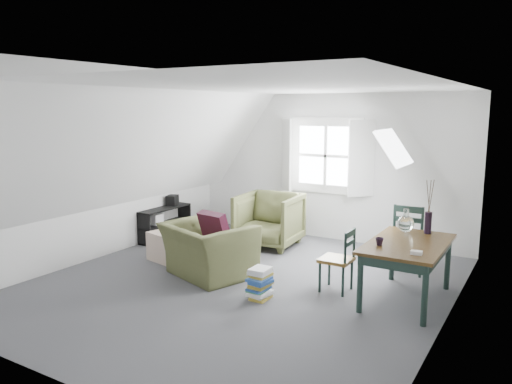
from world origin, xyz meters
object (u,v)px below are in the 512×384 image
Objects in this scene: dining_chair_near at (339,259)px; magazine_stack at (260,284)px; media_shelf at (162,225)px; ottoman at (176,246)px; armchair_near at (209,275)px; dining_chair_far at (410,237)px; dining_table at (408,250)px; armchair_far at (269,246)px.

dining_chair_near is 1.03m from magazine_stack.
ottoman is at bearing -42.78° from media_shelf.
dining_chair_far reaches higher than armchair_near.
media_shelf is at bearing 141.02° from ottoman.
dining_table is at bearing -12.34° from media_shelf.
armchair_far is 1.21× the size of dining_chair_near.
dining_table is at bearing 29.53° from magazine_stack.
dining_chair_near reaches higher than magazine_stack.
armchair_near is 2.65m from dining_table.
armchair_near is 1.73× the size of ottoman.
armchair_far is 0.89× the size of media_shelf.
dining_chair_near is 0.74× the size of media_shelf.
dining_chair_far is at bearing -9.01° from armchair_far.
magazine_stack is at bearing -20.67° from ottoman.
dining_table is 1.08m from dining_chair_far.
dining_chair_far reaches higher than dining_table.
dining_table is 1.31× the size of media_shelf.
dining_table is 1.46× the size of dining_chair_far.
dining_chair_near is 2.13× the size of magazine_stack.
ottoman is at bearing -173.55° from dining_table.
magazine_stack is (2.87, -1.51, -0.06)m from media_shelf.
magazine_stack is at bearing 179.82° from armchair_near.
dining_chair_near is at bearing -166.29° from dining_table.
dining_chair_near is (-0.80, -0.14, -0.20)m from dining_table.
ottoman is 0.45× the size of dining_table.
ottoman is at bearing -3.29° from armchair_near.
dining_table reaches higher than ottoman.
dining_chair_near reaches higher than armchair_near.
dining_table is 4.44m from media_shelf.
ottoman is 0.81× the size of dining_chair_near.
dining_chair_near reaches higher than ottoman.
armchair_near is at bearing -22.35° from ottoman.
dining_chair_far reaches higher than armchair_far.
magazine_stack is at bearing 38.80° from dining_chair_far.
dining_table is at bearing 99.96° from dining_chair_near.
dining_chair_far is (2.30, 1.55, 0.51)m from armchair_near.
dining_table is at bearing -30.36° from armchair_far.
magazine_stack is (-1.51, -0.85, -0.43)m from dining_table.
dining_chair_far is at bearing 106.08° from dining_table.
armchair_far is at bearing -21.56° from dining_chair_far.
armchair_near is 1.10m from magazine_stack.
dining_chair_far is at bearing 56.10° from magazine_stack.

